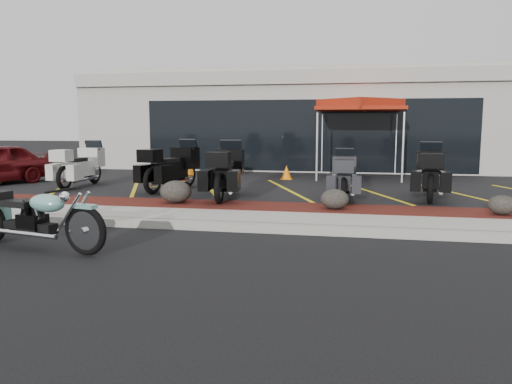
% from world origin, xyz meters
% --- Properties ---
extents(ground, '(90.00, 90.00, 0.00)m').
position_xyz_m(ground, '(0.00, 0.00, 0.00)').
color(ground, black).
rests_on(ground, ground).
extents(curb, '(24.00, 0.25, 0.15)m').
position_xyz_m(curb, '(0.00, 0.90, 0.07)').
color(curb, gray).
rests_on(curb, ground).
extents(sidewalk, '(24.00, 1.20, 0.15)m').
position_xyz_m(sidewalk, '(0.00, 1.60, 0.07)').
color(sidewalk, gray).
rests_on(sidewalk, ground).
extents(mulch_bed, '(24.00, 1.20, 0.16)m').
position_xyz_m(mulch_bed, '(0.00, 2.80, 0.08)').
color(mulch_bed, '#3B110D').
rests_on(mulch_bed, ground).
extents(upper_lot, '(26.00, 9.60, 0.15)m').
position_xyz_m(upper_lot, '(0.00, 8.20, 0.07)').
color(upper_lot, black).
rests_on(upper_lot, ground).
extents(dealership_building, '(18.00, 8.16, 4.00)m').
position_xyz_m(dealership_building, '(0.00, 14.47, 2.01)').
color(dealership_building, '#99968A').
rests_on(dealership_building, ground).
extents(boulder_left, '(0.71, 0.59, 0.50)m').
position_xyz_m(boulder_left, '(-2.16, 2.82, 0.41)').
color(boulder_left, black).
rests_on(boulder_left, mulch_bed).
extents(boulder_mid, '(0.59, 0.49, 0.42)m').
position_xyz_m(boulder_mid, '(1.37, 2.68, 0.37)').
color(boulder_mid, black).
rests_on(boulder_mid, mulch_bed).
extents(boulder_right, '(0.54, 0.45, 0.38)m').
position_xyz_m(boulder_right, '(4.61, 2.63, 0.35)').
color(boulder_right, black).
rests_on(boulder_right, mulch_bed).
extents(hero_cruiser, '(2.89, 1.30, 0.99)m').
position_xyz_m(hero_cruiser, '(-2.07, -1.22, 0.49)').
color(hero_cruiser, '#68A299').
rests_on(hero_cruiser, ground).
extents(touring_white, '(0.86, 2.23, 1.30)m').
position_xyz_m(touring_white, '(-5.85, 5.92, 0.80)').
color(touring_white, silver).
rests_on(touring_white, upper_lot).
extents(touring_black_front, '(1.40, 2.47, 1.36)m').
position_xyz_m(touring_black_front, '(-2.85, 5.70, 0.83)').
color(touring_black_front, black).
rests_on(touring_black_front, upper_lot).
extents(touring_black_mid, '(1.11, 2.44, 1.38)m').
position_xyz_m(touring_black_mid, '(-1.33, 4.61, 0.84)').
color(touring_black_mid, black).
rests_on(touring_black_mid, upper_lot).
extents(touring_grey, '(0.80, 2.04, 1.18)m').
position_xyz_m(touring_grey, '(1.52, 4.87, 0.74)').
color(touring_grey, '#29292D').
rests_on(touring_grey, upper_lot).
extents(touring_black_rear, '(1.17, 2.40, 1.34)m').
position_xyz_m(touring_black_rear, '(3.65, 5.44, 0.82)').
color(touring_black_rear, black).
rests_on(touring_black_rear, upper_lot).
extents(traffic_cone, '(0.36, 0.36, 0.44)m').
position_xyz_m(traffic_cone, '(-0.37, 8.22, 0.37)').
color(traffic_cone, orange).
rests_on(traffic_cone, upper_lot).
extents(popup_canopy, '(3.39, 3.39, 2.58)m').
position_xyz_m(popup_canopy, '(1.91, 9.22, 2.49)').
color(popup_canopy, silver).
rests_on(popup_canopy, upper_lot).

